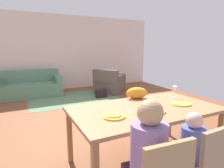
# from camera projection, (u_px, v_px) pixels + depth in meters

# --- Properties ---
(ground_plane) EXTENTS (7.06, 6.50, 0.02)m
(ground_plane) POSITION_uv_depth(u_px,v_px,m) (101.00, 115.00, 4.32)
(ground_plane) COLOR brown
(back_wall) EXTENTS (7.06, 0.10, 2.70)m
(back_wall) POSITION_uv_depth(u_px,v_px,m) (65.00, 53.00, 6.97)
(back_wall) COLOR beige
(back_wall) RESTS_ON ground_plane
(dining_table) EXTENTS (1.85, 1.03, 0.76)m
(dining_table) POSITION_uv_depth(u_px,v_px,m) (145.00, 112.00, 2.38)
(dining_table) COLOR #AA754B
(dining_table) RESTS_ON ground_plane
(plate_near_man) EXTENTS (0.25, 0.25, 0.02)m
(plate_near_man) POSITION_uv_depth(u_px,v_px,m) (114.00, 116.00, 2.04)
(plate_near_man) COLOR yellow
(plate_near_man) RESTS_ON dining_table
(pizza_near_man) EXTENTS (0.17, 0.17, 0.01)m
(pizza_near_man) POSITION_uv_depth(u_px,v_px,m) (114.00, 115.00, 2.03)
(pizza_near_man) COLOR gold
(pizza_near_man) RESTS_ON plate_near_man
(plate_near_child) EXTENTS (0.25, 0.25, 0.02)m
(plate_near_child) POSITION_uv_depth(u_px,v_px,m) (155.00, 111.00, 2.21)
(plate_near_child) COLOR yellow
(plate_near_child) RESTS_ON dining_table
(pizza_near_child) EXTENTS (0.17, 0.17, 0.01)m
(pizza_near_child) POSITION_uv_depth(u_px,v_px,m) (155.00, 110.00, 2.21)
(pizza_near_child) COLOR #E69E4E
(pizza_near_child) RESTS_ON plate_near_child
(plate_near_woman) EXTENTS (0.25, 0.25, 0.02)m
(plate_near_woman) POSITION_uv_depth(u_px,v_px,m) (181.00, 104.00, 2.51)
(plate_near_woman) COLOR yellow
(plate_near_woman) RESTS_ON dining_table
(wine_glass) EXTENTS (0.07, 0.07, 0.19)m
(wine_glass) POSITION_uv_depth(u_px,v_px,m) (175.00, 89.00, 2.80)
(wine_glass) COLOR silver
(wine_glass) RESTS_ON dining_table
(fork) EXTENTS (0.04, 0.15, 0.01)m
(fork) POSITION_uv_depth(u_px,v_px,m) (129.00, 112.00, 2.20)
(fork) COLOR silver
(fork) RESTS_ON dining_table
(knife) EXTENTS (0.04, 0.17, 0.01)m
(knife) POSITION_uv_depth(u_px,v_px,m) (151.00, 104.00, 2.53)
(knife) COLOR silver
(knife) RESTS_ON dining_table
(person_man) EXTENTS (0.30, 0.41, 1.11)m
(person_man) POSITION_uv_depth(u_px,v_px,m) (146.00, 167.00, 1.58)
(person_man) COLOR #3B2C41
(person_man) RESTS_ON ground_plane
(dining_chair_child) EXTENTS (0.43, 0.43, 0.87)m
(dining_chair_child) POSITION_uv_depth(u_px,v_px,m) (205.00, 164.00, 1.65)
(dining_chair_child) COLOR #A08161
(dining_chair_child) RESTS_ON ground_plane
(person_child) EXTENTS (0.22, 0.29, 0.92)m
(person_child) POSITION_uv_depth(u_px,v_px,m) (188.00, 160.00, 1.81)
(person_child) COLOR #392B4E
(person_child) RESTS_ON ground_plane
(cat) EXTENTS (0.35, 0.25, 0.17)m
(cat) POSITION_uv_depth(u_px,v_px,m) (137.00, 93.00, 2.78)
(cat) COLOR orange
(cat) RESTS_ON dining_table
(area_rug) EXTENTS (2.60, 1.80, 0.01)m
(area_rug) POSITION_uv_depth(u_px,v_px,m) (74.00, 98.00, 5.75)
(area_rug) COLOR #5F7F59
(area_rug) RESTS_ON ground_plane
(couch) EXTENTS (1.90, 0.86, 0.82)m
(couch) POSITION_uv_depth(u_px,v_px,m) (30.00, 87.00, 5.94)
(couch) COLOR slate
(couch) RESTS_ON ground_plane
(armchair) EXTENTS (1.20, 1.20, 0.82)m
(armchair) POSITION_uv_depth(u_px,v_px,m) (109.00, 84.00, 6.41)
(armchair) COLOR brown
(armchair) RESTS_ON ground_plane
(handbag) EXTENTS (0.32, 0.16, 0.26)m
(handbag) POSITION_uv_depth(u_px,v_px,m) (101.00, 93.00, 5.81)
(handbag) COLOR black
(handbag) RESTS_ON ground_plane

